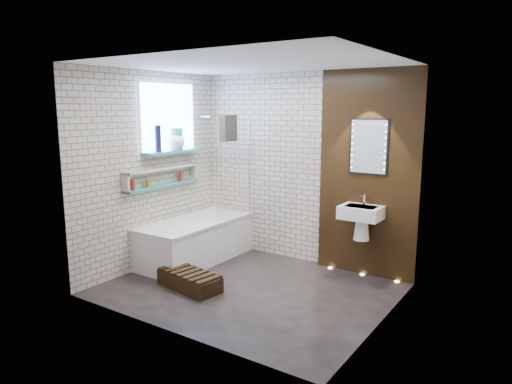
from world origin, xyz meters
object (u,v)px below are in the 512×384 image
Objects in this scene: bathtub at (196,240)px; walnut_step at (190,281)px; washbasin at (361,217)px; bath_screen at (234,169)px; led_mirror at (369,147)px.

walnut_step is (0.62, -0.83, -0.20)m from bathtub.
bath_screen is at bearing -174.22° from washbasin.
bathtub is 1.06m from walnut_step.
washbasin is 0.83× the size of led_mirror.
washbasin is at bearing 43.18° from walnut_step.
bath_screen reaches higher than bathtub.
washbasin is 0.72× the size of walnut_step.
led_mirror is at bearing 19.78° from bathtub.
led_mirror reaches higher than walnut_step.
washbasin reaches higher than walnut_step.
bath_screen is 2.41× the size of washbasin.
bathtub is 1.24× the size of bath_screen.
bathtub is 1.14m from bath_screen.
bath_screen is at bearing 51.10° from bathtub.
washbasin is (2.17, 0.62, 0.50)m from bathtub.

